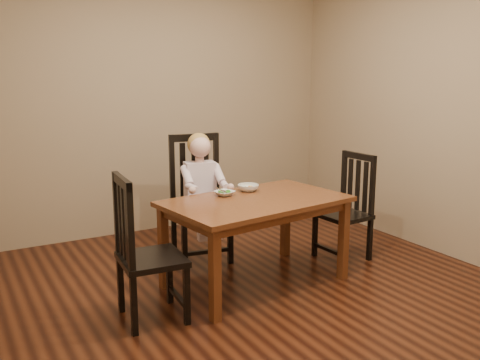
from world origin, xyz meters
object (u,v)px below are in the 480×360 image
dining_table (256,209)px  chair_right (347,209)px  chair_left (144,252)px  bowl_peas (225,193)px  toddler (201,184)px  chair_child (199,200)px  bowl_veg (248,188)px

dining_table → chair_right: size_ratio=1.56×
chair_right → dining_table: bearing=92.7°
chair_left → bowl_peas: chair_left is taller
bowl_peas → toddler: bearing=86.9°
chair_child → chair_right: (1.18, -0.68, -0.08)m
chair_left → bowl_veg: bearing=116.8°
chair_child → chair_left: bearing=57.2°
chair_child → toddler: (-0.01, -0.06, 0.16)m
dining_table → toddler: 0.75m
dining_table → bowl_peas: bowl_peas is taller
chair_left → chair_right: 2.07m
chair_right → bowl_peas: 1.25m
toddler → bowl_peas: (-0.03, -0.51, 0.03)m
dining_table → chair_left: (-1.00, -0.17, -0.13)m
chair_child → toddler: 0.17m
toddler → bowl_veg: size_ratio=3.46×
chair_child → bowl_peas: (-0.04, -0.57, 0.19)m
chair_right → bowl_peas: (-1.21, 0.11, 0.27)m
chair_left → toddler: size_ratio=1.68×
chair_left → toddler: chair_left is taller
chair_child → dining_table: bearing=108.2°
bowl_peas → chair_right: bearing=-5.2°
chair_left → chair_right: chair_left is taller
chair_child → chair_right: chair_child is taller
bowl_veg → toddler: bearing=115.8°
bowl_peas → chair_child: bearing=86.3°
chair_child → chair_left: 1.31m
dining_table → chair_left: bearing=-170.2°
chair_right → bowl_veg: size_ratio=5.44×
chair_left → bowl_veg: size_ratio=5.80×
chair_child → bowl_peas: size_ratio=7.20×
chair_child → bowl_veg: chair_child is taller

